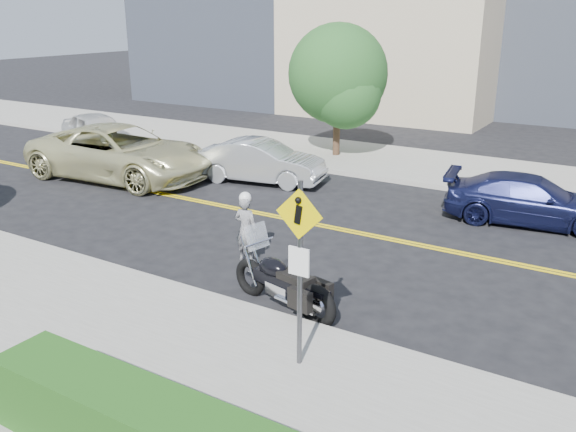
% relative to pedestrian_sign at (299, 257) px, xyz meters
% --- Properties ---
extents(ground_plane, '(120.00, 120.00, 0.00)m').
position_rel_pedestrian_sign_xyz_m(ground_plane, '(-4.20, 6.31, -1.96)').
color(ground_plane, black).
rests_on(ground_plane, ground).
extents(sidewalk_near, '(60.00, 5.00, 0.15)m').
position_rel_pedestrian_sign_xyz_m(sidewalk_near, '(-4.20, -1.19, -1.89)').
color(sidewalk_near, '#9E9B91').
rests_on(sidewalk_near, ground_plane).
extents(sidewalk_far, '(60.00, 5.00, 0.15)m').
position_rel_pedestrian_sign_xyz_m(sidewalk_far, '(-4.20, 13.81, -1.89)').
color(sidewalk_far, '#9E9B91').
rests_on(sidewalk_far, ground_plane).
extents(pedestrian_sign, '(0.78, 0.08, 3.00)m').
position_rel_pedestrian_sign_xyz_m(pedestrian_sign, '(0.00, 0.00, 0.00)').
color(pedestrian_sign, '#4C4C51').
rests_on(pedestrian_sign, sidewalk_near).
extents(motorcyclist, '(0.59, 0.41, 1.65)m').
position_rel_pedestrian_sign_xyz_m(motorcyclist, '(-3.34, 3.27, -1.14)').
color(motorcyclist, silver).
rests_on(motorcyclist, ground).
extents(motorcycle, '(2.64, 1.32, 1.54)m').
position_rel_pedestrian_sign_xyz_m(motorcycle, '(-1.37, 1.71, -1.19)').
color(motorcycle, black).
rests_on(motorcycle, ground).
extents(suv, '(6.75, 3.53, 1.82)m').
position_rel_pedestrian_sign_xyz_m(suv, '(-11.20, 7.00, -1.05)').
color(suv, beige).
rests_on(suv, ground).
extents(parked_car_white, '(4.89, 3.28, 1.55)m').
position_rel_pedestrian_sign_xyz_m(parked_car_white, '(-15.26, 9.64, -1.19)').
color(parked_car_white, silver).
rests_on(parked_car_white, ground).
extents(parked_car_silver, '(4.50, 2.29, 1.42)m').
position_rel_pedestrian_sign_xyz_m(parked_car_silver, '(-6.89, 9.11, -1.25)').
color(parked_car_silver, '#B7BBC0').
rests_on(parked_car_silver, ground).
extents(parked_car_blue, '(4.70, 2.47, 1.30)m').
position_rel_pedestrian_sign_xyz_m(parked_car_blue, '(1.62, 9.45, -1.31)').
color(parked_car_blue, '#171C46').
rests_on(parked_car_blue, ground).
extents(tree_far_a, '(3.74, 3.74, 5.11)m').
position_rel_pedestrian_sign_xyz_m(tree_far_a, '(-6.35, 13.55, 1.27)').
color(tree_far_a, '#382619').
rests_on(tree_far_a, ground).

